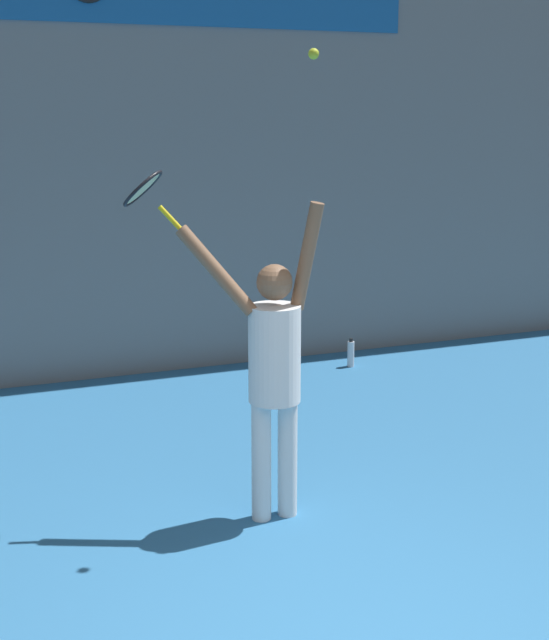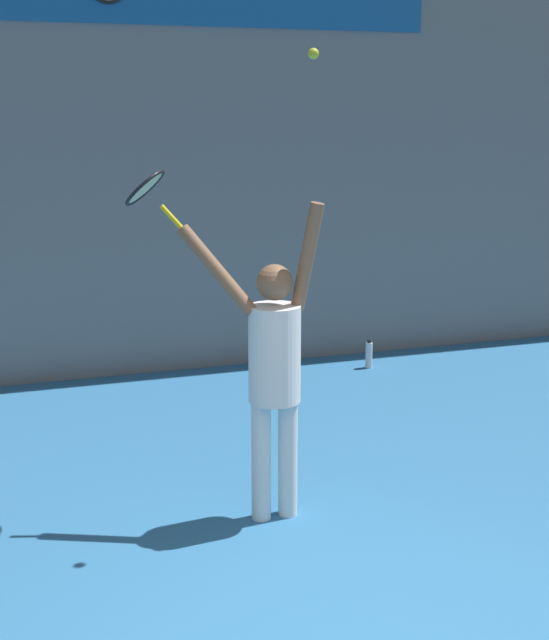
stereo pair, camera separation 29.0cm
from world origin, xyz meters
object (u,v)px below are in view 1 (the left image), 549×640
tennis_racket (145,191)px  water_bottle (351,354)px  tennis_player (273,363)px  tennis_ball (314,54)px

tennis_racket → water_bottle: bearing=43.3°
tennis_player → tennis_ball: tennis_ball is taller
tennis_ball → water_bottle: 4.63m
tennis_player → water_bottle: 3.80m
tennis_player → tennis_racket: bearing=150.2°
tennis_racket → water_bottle: tennis_racket is taller
water_bottle → tennis_racket: bearing=-136.7°
tennis_racket → tennis_ball: bearing=-28.8°
tennis_racket → tennis_player: bearing=-29.8°
tennis_player → water_bottle: size_ratio=6.83×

